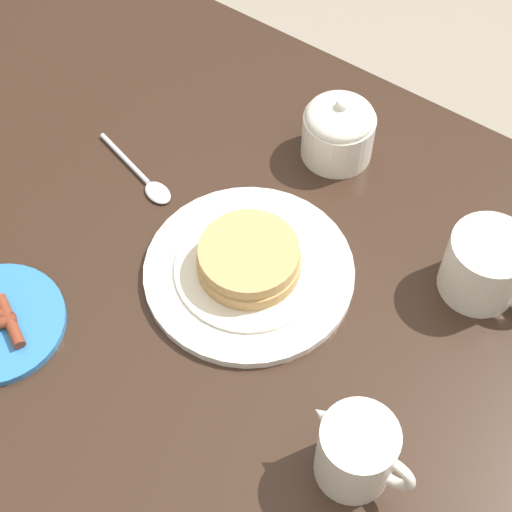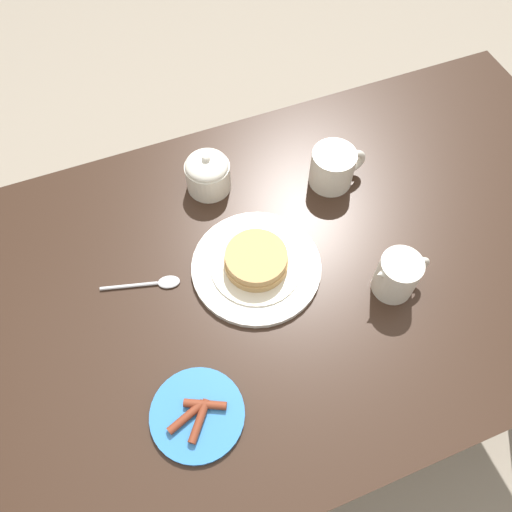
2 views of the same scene
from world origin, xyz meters
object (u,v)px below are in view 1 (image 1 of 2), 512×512
Objects in this scene: pancake_plate at (249,266)px; spoon at (146,181)px; coffee_mug at (487,266)px; sugar_bowl at (339,130)px; creamer_pitcher at (356,451)px.

pancake_plate is 1.67× the size of spoon.
sugar_bowl reaches higher than coffee_mug.
spoon is (-0.20, 0.04, -0.01)m from pancake_plate.
creamer_pitcher is (0.23, -0.13, 0.03)m from pancake_plate.
spoon is (-0.43, -0.11, -0.04)m from coffee_mug.
coffee_mug is 0.44m from spoon.
pancake_plate is at bearing -84.90° from sugar_bowl.
spoon is (-0.18, -0.19, -0.04)m from sugar_bowl.
pancake_plate is 2.04× the size of coffee_mug.
coffee_mug is at bearing 32.02° from pancake_plate.
creamer_pitcher is 0.44m from sugar_bowl.
spoon is at bearing -132.62° from sugar_bowl.
coffee_mug is 1.04× the size of creamer_pitcher.
creamer_pitcher reaches higher than pancake_plate.
coffee_mug is at bearing 88.67° from creamer_pitcher.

